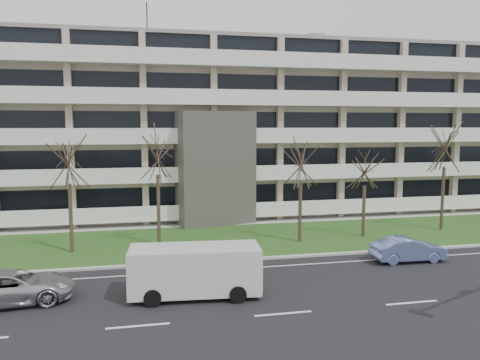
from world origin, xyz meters
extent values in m
plane|color=black|center=(0.00, 0.00, 0.00)|extent=(160.00, 160.00, 0.00)
cube|color=#2E4B19|center=(0.00, 13.00, 0.03)|extent=(90.00, 10.00, 0.06)
cube|color=#B2B2AD|center=(0.00, 8.00, 0.06)|extent=(90.00, 0.35, 0.12)
cube|color=#B2B2AD|center=(0.00, 18.50, 0.04)|extent=(90.00, 2.00, 0.08)
cube|color=white|center=(0.00, 6.50, 0.01)|extent=(90.00, 0.12, 0.01)
cube|color=#BAA891|center=(0.00, 25.50, 7.50)|extent=(60.00, 12.00, 15.00)
cube|color=gray|center=(0.00, 25.50, 15.15)|extent=(60.50, 12.50, 0.30)
cube|color=#4C4742|center=(0.00, 18.50, 4.50)|extent=(6.39, 3.69, 9.00)
cube|color=black|center=(0.00, 18.30, 2.00)|extent=(4.92, 1.19, 3.50)
cylinder|color=black|center=(-5.00, 25.50, 17.00)|extent=(0.10, 0.10, 3.50)
cube|color=black|center=(0.00, 19.48, 2.10)|extent=(58.00, 0.10, 1.80)
cube|color=white|center=(0.00, 18.80, 0.60)|extent=(58.00, 1.40, 0.22)
cube|color=white|center=(0.00, 18.15, 1.20)|extent=(58.00, 0.08, 1.00)
cube|color=black|center=(0.00, 19.48, 5.10)|extent=(58.00, 0.10, 1.80)
cube|color=white|center=(0.00, 18.80, 3.60)|extent=(58.00, 1.40, 0.22)
cube|color=white|center=(0.00, 18.15, 4.20)|extent=(58.00, 0.08, 1.00)
cube|color=black|center=(0.00, 19.48, 8.10)|extent=(58.00, 0.10, 1.80)
cube|color=white|center=(0.00, 18.80, 6.60)|extent=(58.00, 1.40, 0.22)
cube|color=white|center=(0.00, 18.15, 7.20)|extent=(58.00, 0.08, 1.00)
cube|color=black|center=(0.00, 19.48, 11.10)|extent=(58.00, 0.10, 1.80)
cube|color=white|center=(0.00, 18.80, 9.60)|extent=(58.00, 1.40, 0.22)
cube|color=white|center=(0.00, 18.15, 10.20)|extent=(58.00, 0.08, 1.00)
cube|color=black|center=(0.00, 19.48, 14.10)|extent=(58.00, 0.10, 1.80)
cube|color=white|center=(0.00, 18.80, 12.60)|extent=(58.00, 1.40, 0.22)
cube|color=white|center=(0.00, 18.15, 13.20)|extent=(58.00, 0.08, 1.00)
imported|color=#B5B7BD|center=(-11.49, 3.63, 0.74)|extent=(5.56, 3.05, 1.47)
imported|color=#7C8DD6|center=(9.40, 5.89, 0.71)|extent=(4.35, 1.59, 1.42)
cube|color=silver|center=(-3.41, 2.86, 1.27)|extent=(6.15, 2.73, 2.10)
cube|color=black|center=(-3.41, 2.86, 1.88)|extent=(5.70, 2.53, 0.78)
cube|color=silver|center=(-0.59, 2.61, 1.11)|extent=(0.57, 2.13, 1.33)
cylinder|color=black|center=(-5.38, 1.92, 0.39)|extent=(0.80, 0.34, 0.78)
cylinder|color=black|center=(-5.19, 4.12, 0.39)|extent=(0.80, 0.34, 0.78)
cylinder|color=black|center=(-1.63, 1.59, 0.39)|extent=(0.80, 0.34, 0.78)
cylinder|color=black|center=(-1.43, 3.79, 0.39)|extent=(0.80, 0.34, 0.78)
cylinder|color=#382B21|center=(-10.10, 11.78, 2.17)|extent=(0.24, 0.24, 4.35)
cylinder|color=#382B21|center=(-4.72, 12.56, 2.35)|extent=(0.24, 0.24, 4.69)
cylinder|color=#382B21|center=(4.67, 11.44, 2.06)|extent=(0.24, 0.24, 4.13)
cylinder|color=#382B21|center=(9.60, 12.00, 1.84)|extent=(0.24, 0.24, 3.68)
cylinder|color=#382B21|center=(16.35, 12.72, 2.41)|extent=(0.24, 0.24, 4.82)
camera|label=1|loc=(-5.65, -18.15, 7.90)|focal=35.00mm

